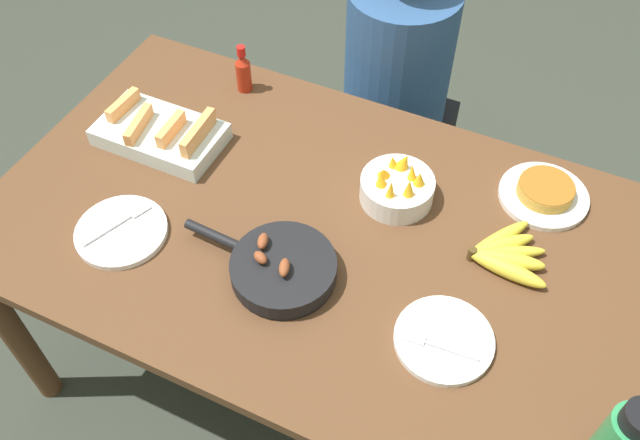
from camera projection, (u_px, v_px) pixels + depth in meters
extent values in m
plane|color=#383D33|center=(320.00, 370.00, 2.25)|extent=(14.00, 14.00, 0.00)
cube|color=brown|center=(320.00, 232.00, 1.68)|extent=(1.65, 0.98, 0.03)
cylinder|color=brown|center=(13.00, 332.00, 1.93)|extent=(0.07, 0.07, 0.72)
cylinder|color=brown|center=(177.00, 141.00, 2.42)|extent=(0.07, 0.07, 0.72)
cylinder|color=brown|center=(615.00, 295.00, 2.01)|extent=(0.07, 0.07, 0.72)
ellipsoid|color=yellow|center=(507.00, 269.00, 1.56)|extent=(0.19, 0.06, 0.04)
ellipsoid|color=yellow|center=(507.00, 260.00, 1.58)|extent=(0.18, 0.08, 0.04)
ellipsoid|color=yellow|center=(507.00, 253.00, 1.59)|extent=(0.18, 0.12, 0.03)
ellipsoid|color=yellow|center=(501.00, 246.00, 1.60)|extent=(0.15, 0.14, 0.04)
ellipsoid|color=yellow|center=(499.00, 239.00, 1.62)|extent=(0.13, 0.18, 0.03)
cylinder|color=#4C3819|center=(472.00, 254.00, 1.59)|extent=(0.02, 0.02, 0.04)
cube|color=silver|center=(160.00, 134.00, 1.84)|extent=(0.34, 0.19, 0.05)
cube|color=#F29E56|center=(123.00, 106.00, 1.85)|extent=(0.03, 0.12, 0.04)
cube|color=#F29E56|center=(139.00, 125.00, 1.80)|extent=(0.05, 0.14, 0.04)
cube|color=#F29E56|center=(171.00, 130.00, 1.79)|extent=(0.03, 0.12, 0.04)
cube|color=#F29E56|center=(198.00, 133.00, 1.77)|extent=(0.03, 0.16, 0.05)
cylinder|color=black|center=(284.00, 275.00, 1.57)|extent=(0.24, 0.24, 0.01)
cylinder|color=black|center=(284.00, 268.00, 1.55)|extent=(0.25, 0.25, 0.04)
cylinder|color=black|center=(213.00, 235.00, 1.60)|extent=(0.15, 0.03, 0.02)
ellipsoid|color=brown|center=(263.00, 241.00, 1.55)|extent=(0.04, 0.05, 0.03)
ellipsoid|color=brown|center=(285.00, 268.00, 1.50)|extent=(0.04, 0.06, 0.03)
ellipsoid|color=brown|center=(260.00, 258.00, 1.52)|extent=(0.05, 0.04, 0.03)
cylinder|color=white|center=(543.00, 196.00, 1.72)|extent=(0.23, 0.23, 0.02)
cylinder|color=gold|center=(546.00, 190.00, 1.70)|extent=(0.14, 0.14, 0.03)
cylinder|color=#9B601E|center=(547.00, 185.00, 1.69)|extent=(0.14, 0.14, 0.00)
cylinder|color=white|center=(444.00, 340.00, 1.46)|extent=(0.22, 0.22, 0.02)
cylinder|color=silver|center=(452.00, 351.00, 1.43)|extent=(0.12, 0.01, 0.01)
cube|color=silver|center=(415.00, 338.00, 1.45)|extent=(0.05, 0.02, 0.00)
cylinder|color=white|center=(121.00, 232.00, 1.64)|extent=(0.22, 0.22, 0.02)
cylinder|color=silver|center=(107.00, 231.00, 1.63)|extent=(0.06, 0.13, 0.01)
cube|color=silver|center=(140.00, 210.00, 1.67)|extent=(0.04, 0.06, 0.00)
cylinder|color=white|center=(397.00, 189.00, 1.70)|extent=(0.19, 0.19, 0.07)
cone|color=#F4A819|center=(419.00, 179.00, 1.65)|extent=(0.04, 0.04, 0.05)
cone|color=#F4A819|center=(412.00, 172.00, 1.67)|extent=(0.04, 0.04, 0.05)
cone|color=#F4A819|center=(404.00, 162.00, 1.68)|extent=(0.05, 0.04, 0.06)
cone|color=#F4A819|center=(393.00, 162.00, 1.69)|extent=(0.04, 0.04, 0.04)
cone|color=#F4A819|center=(384.00, 173.00, 1.67)|extent=(0.04, 0.05, 0.05)
cone|color=#F4A819|center=(381.00, 179.00, 1.65)|extent=(0.05, 0.05, 0.05)
cone|color=#F4A819|center=(391.00, 190.00, 1.62)|extent=(0.03, 0.02, 0.06)
cone|color=#F4A819|center=(409.00, 188.00, 1.63)|extent=(0.04, 0.04, 0.06)
cylinder|color=#B72814|center=(244.00, 76.00, 1.96)|extent=(0.04, 0.04, 0.09)
cone|color=#B72814|center=(242.00, 59.00, 1.91)|extent=(0.04, 0.04, 0.03)
cylinder|color=red|center=(241.00, 51.00, 1.89)|extent=(0.02, 0.02, 0.03)
cube|color=black|center=(387.00, 166.00, 2.52)|extent=(0.38, 0.38, 0.47)
cylinder|color=#2D5184|center=(398.00, 61.00, 2.15)|extent=(0.34, 0.34, 0.50)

